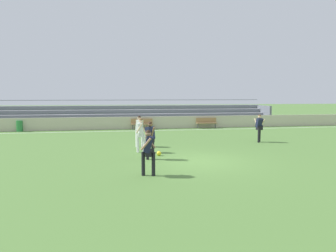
# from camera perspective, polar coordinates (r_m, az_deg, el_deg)

# --- Properties ---
(ground_plane) EXTENTS (160.00, 160.00, 0.00)m
(ground_plane) POSITION_cam_1_polar(r_m,az_deg,el_deg) (13.49, 5.68, -6.50)
(ground_plane) COLOR #517A38
(field_line_sideline) EXTENTS (44.00, 0.12, 0.01)m
(field_line_sideline) POSITION_cam_1_polar(r_m,az_deg,el_deg) (25.04, -1.67, -0.81)
(field_line_sideline) COLOR white
(field_line_sideline) RESTS_ON ground
(sideline_wall) EXTENTS (48.00, 0.16, 1.04)m
(sideline_wall) POSITION_cam_1_polar(r_m,az_deg,el_deg) (26.28, -2.09, 0.63)
(sideline_wall) COLOR beige
(sideline_wall) RESTS_ON ground
(bleacher_stand) EXTENTS (26.66, 3.18, 2.42)m
(bleacher_stand) POSITION_cam_1_polar(r_m,az_deg,el_deg) (28.49, -7.25, 2.00)
(bleacher_stand) COLOR #B2B2B7
(bleacher_stand) RESTS_ON ground
(bench_near_wall_gap) EXTENTS (1.80, 0.40, 0.90)m
(bench_near_wall_gap) POSITION_cam_1_polar(r_m,az_deg,el_deg) (26.85, 7.13, 0.75)
(bench_near_wall_gap) COLOR #99754C
(bench_near_wall_gap) RESTS_ON ground
(bench_centre_sideline) EXTENTS (1.80, 0.40, 0.90)m
(bench_centre_sideline) POSITION_cam_1_polar(r_m,az_deg,el_deg) (25.78, -4.86, 0.57)
(bench_centre_sideline) COLOR #99754C
(bench_centre_sideline) RESTS_ON ground
(trash_bin) EXTENTS (0.47, 0.47, 0.87)m
(trash_bin) POSITION_cam_1_polar(r_m,az_deg,el_deg) (26.87, -25.79, -0.01)
(trash_bin) COLOR #2D7F3D
(trash_bin) RESTS_ON ground
(player_white_wide_right) EXTENTS (0.52, 0.47, 1.71)m
(player_white_wide_right) POSITION_cam_1_polar(r_m,az_deg,el_deg) (15.34, -5.05, -1.13)
(player_white_wide_right) COLOR white
(player_white_wide_right) RESTS_ON ground
(player_dark_trailing_run) EXTENTS (0.48, 0.58, 1.69)m
(player_dark_trailing_run) POSITION_cam_1_polar(r_m,az_deg,el_deg) (13.66, -3.33, -2.03)
(player_dark_trailing_run) COLOR black
(player_dark_trailing_run) RESTS_ON ground
(player_dark_on_ball) EXTENTS (0.45, 0.62, 1.68)m
(player_dark_on_ball) POSITION_cam_1_polar(r_m,az_deg,el_deg) (19.49, 16.57, 0.03)
(player_dark_on_ball) COLOR black
(player_dark_on_ball) RESTS_ON ground
(player_dark_challenging) EXTENTS (0.59, 0.50, 1.64)m
(player_dark_challenging) POSITION_cam_1_polar(r_m,az_deg,el_deg) (10.90, -3.68, -4.22)
(player_dark_challenging) COLOR black
(player_dark_challenging) RESTS_ON ground
(player_white_deep_cover) EXTENTS (0.47, 0.70, 1.72)m
(player_white_deep_cover) POSITION_cam_1_polar(r_m,az_deg,el_deg) (17.06, -5.32, -0.42)
(player_white_deep_cover) COLOR white
(player_white_deep_cover) RESTS_ON ground
(soccer_ball) EXTENTS (0.22, 0.22, 0.22)m
(soccer_ball) POSITION_cam_1_polar(r_m,az_deg,el_deg) (14.61, -1.70, -5.09)
(soccer_ball) COLOR yellow
(soccer_ball) RESTS_ON ground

